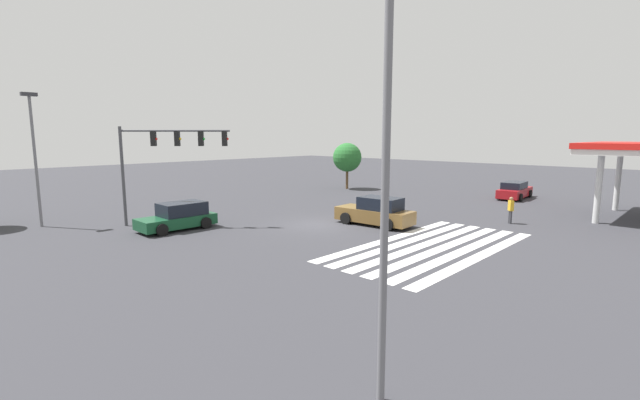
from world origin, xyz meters
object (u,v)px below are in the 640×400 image
(traffic_signal_mast, at_px, (164,151))
(street_light_pole_b, at_px, (386,151))
(car_1, at_px, (376,212))
(tree_corner_b, at_px, (347,157))
(street_light_pole_a, at_px, (34,147))
(car_0, at_px, (515,190))
(car_2, at_px, (179,217))
(pedestrian, at_px, (511,209))

(traffic_signal_mast, height_order, street_light_pole_b, street_light_pole_b)
(car_1, xyz_separation_m, tree_corner_b, (12.63, 12.81, 2.38))
(traffic_signal_mast, bearing_deg, street_light_pole_a, -179.18)
(car_0, distance_m, tree_corner_b, 15.77)
(car_2, height_order, pedestrian, pedestrian)
(car_1, relative_size, pedestrian, 2.94)
(street_light_pole_a, distance_m, tree_corner_b, 26.70)
(car_1, bearing_deg, car_2, 45.07)
(tree_corner_b, bearing_deg, street_light_pole_a, 177.06)
(pedestrian, relative_size, street_light_pole_b, 0.19)
(car_0, relative_size, tree_corner_b, 1.06)
(street_light_pole_b, relative_size, tree_corner_b, 1.83)
(street_light_pole_b, bearing_deg, tree_corner_b, 41.00)
(street_light_pole_b, xyz_separation_m, tree_corner_b, (26.64, 23.15, -1.88))
(street_light_pole_a, bearing_deg, traffic_signal_mast, -44.18)
(pedestrian, xyz_separation_m, tree_corner_b, (6.55, 18.51, 2.26))
(street_light_pole_b, height_order, tree_corner_b, street_light_pole_b)
(pedestrian, bearing_deg, car_1, 1.69)
(car_0, relative_size, car_2, 1.14)
(pedestrian, bearing_deg, tree_corner_b, -64.63)
(car_2, distance_m, tree_corner_b, 22.11)
(street_light_pole_a, relative_size, tree_corner_b, 1.68)
(tree_corner_b, bearing_deg, traffic_signal_mast, -169.86)
(tree_corner_b, bearing_deg, car_0, -72.71)
(car_0, bearing_deg, car_1, 169.44)
(car_0, relative_size, street_light_pole_b, 0.58)
(car_1, height_order, street_light_pole_b, street_light_pole_b)
(car_2, xyz_separation_m, tree_corner_b, (21.35, 5.22, 2.44))
(street_light_pole_b, bearing_deg, pedestrian, 13.01)
(car_0, relative_size, car_1, 1.02)
(traffic_signal_mast, relative_size, pedestrian, 3.56)
(street_light_pole_a, relative_size, street_light_pole_b, 0.91)
(traffic_signal_mast, relative_size, street_light_pole_a, 0.76)
(traffic_signal_mast, distance_m, pedestrian, 21.13)
(street_light_pole_a, bearing_deg, car_2, -51.30)
(tree_corner_b, bearing_deg, pedestrian, -109.48)
(car_2, distance_m, street_light_pole_b, 19.19)
(car_1, bearing_deg, tree_corner_b, -48.46)
(traffic_signal_mast, distance_m, car_2, 4.01)
(tree_corner_b, bearing_deg, street_light_pole_b, -139.00)
(car_1, distance_m, pedestrian, 8.34)
(pedestrian, height_order, street_light_pole_a, street_light_pole_a)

